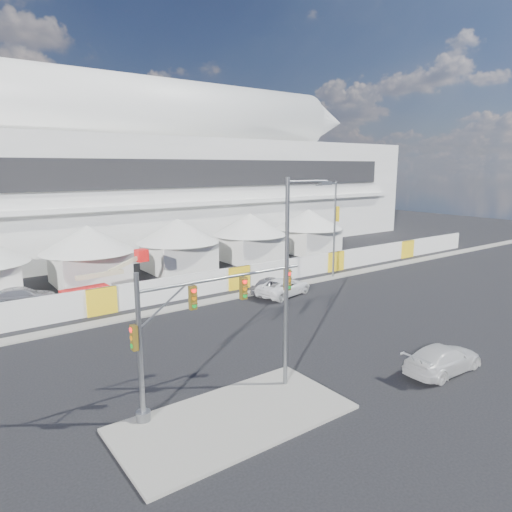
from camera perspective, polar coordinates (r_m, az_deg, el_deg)
ground at (r=26.00m, az=4.88°, el=-12.94°), size 160.00×160.00×0.00m
median_island at (r=20.59m, az=-2.72°, el=-19.57°), size 10.00×5.00×0.15m
far_curb at (r=48.00m, az=13.16°, el=-1.85°), size 80.00×1.20×0.12m
stadium at (r=64.16m, az=-14.01°, el=9.78°), size 80.00×24.80×21.98m
tent_row at (r=45.46m, az=-14.79°, el=1.33°), size 53.40×8.40×5.40m
hoarding_fence at (r=40.09m, az=-2.23°, el=-2.72°), size 70.00×0.25×2.00m
scaffold_tower at (r=82.00m, az=12.83°, el=7.63°), size 4.40×4.40×12.00m
sedan_silver at (r=38.70m, az=1.95°, el=-3.63°), size 3.00×4.65×1.47m
pickup_curb at (r=38.18m, az=3.50°, el=-3.86°), size 3.57×5.68×1.46m
pickup_near at (r=26.29m, az=22.33°, el=-11.79°), size 2.09×4.98×1.44m
lot_car_c at (r=39.78m, az=-27.19°, el=-4.51°), size 2.60×5.11×1.42m
traffic_mast at (r=20.05m, az=-8.94°, el=-9.00°), size 8.71×0.62×6.34m
streetlight_median at (r=21.42m, az=4.38°, el=-1.60°), size 2.76×0.28×9.97m
streetlight_curb at (r=43.83m, az=9.62°, el=4.13°), size 2.74×0.62×9.26m
boom_lift at (r=38.76m, az=-19.51°, el=-3.87°), size 7.30×1.91×3.68m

